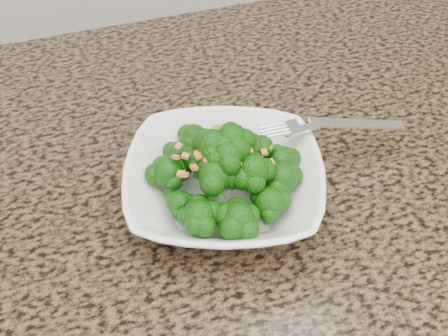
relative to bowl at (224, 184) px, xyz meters
name	(u,v)px	position (x,y,z in m)	size (l,w,h in m)	color
granite_counter	(165,307)	(-0.10, -0.10, -0.04)	(1.64, 1.04, 0.03)	brown
bowl	(224,184)	(0.00, 0.00, 0.00)	(0.21, 0.21, 0.05)	white
broccoli_pile	(224,144)	(0.00, 0.00, 0.06)	(0.19, 0.19, 0.06)	#124F09
garlic_topping	(224,117)	(0.00, 0.00, 0.09)	(0.11, 0.11, 0.01)	orange
fork	(312,127)	(0.11, 0.02, 0.03)	(0.20, 0.03, 0.01)	silver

